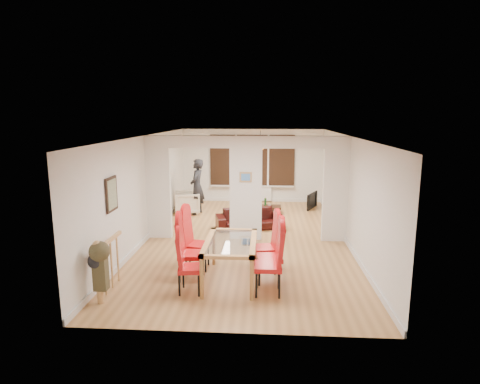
# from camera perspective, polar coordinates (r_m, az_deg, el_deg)

# --- Properties ---
(floor) EXTENTS (5.00, 9.00, 0.01)m
(floor) POSITION_cam_1_polar(r_m,az_deg,el_deg) (10.28, 0.82, -6.63)
(floor) COLOR #B68149
(floor) RESTS_ON ground
(room_walls) EXTENTS (5.00, 9.00, 2.60)m
(room_walls) POSITION_cam_1_polar(r_m,az_deg,el_deg) (9.96, 0.84, 0.51)
(room_walls) COLOR silver
(room_walls) RESTS_ON floor
(divider_wall) EXTENTS (5.00, 0.18, 2.60)m
(divider_wall) POSITION_cam_1_polar(r_m,az_deg,el_deg) (9.96, 0.84, 0.51)
(divider_wall) COLOR white
(divider_wall) RESTS_ON floor
(bay_window_blinds) EXTENTS (3.00, 0.08, 1.80)m
(bay_window_blinds) POSITION_cam_1_polar(r_m,az_deg,el_deg) (14.32, 1.74, 4.53)
(bay_window_blinds) COLOR black
(bay_window_blinds) RESTS_ON room_walls
(radiator) EXTENTS (1.40, 0.08, 0.50)m
(radiator) POSITION_cam_1_polar(r_m,az_deg,el_deg) (14.47, 1.71, -0.22)
(radiator) COLOR white
(radiator) RESTS_ON floor
(pendant_light) EXTENTS (0.36, 0.36, 0.36)m
(pendant_light) POSITION_cam_1_polar(r_m,az_deg,el_deg) (13.12, 2.90, 6.78)
(pendant_light) COLOR orange
(pendant_light) RESTS_ON room_walls
(stair_newel) EXTENTS (0.40, 1.20, 1.10)m
(stair_newel) POSITION_cam_1_polar(r_m,az_deg,el_deg) (7.57, -17.98, -9.33)
(stair_newel) COLOR tan
(stair_newel) RESTS_ON floor
(wall_poster) EXTENTS (0.04, 0.52, 0.67)m
(wall_poster) POSITION_cam_1_polar(r_m,az_deg,el_deg) (8.10, -17.81, -0.30)
(wall_poster) COLOR gray
(wall_poster) RESTS_ON room_walls
(pillar_photo) EXTENTS (0.30, 0.03, 0.25)m
(pillar_photo) POSITION_cam_1_polar(r_m,az_deg,el_deg) (9.81, 0.81, 2.13)
(pillar_photo) COLOR #4C8CD8
(pillar_photo) RESTS_ON divider_wall
(dining_table) EXTENTS (0.95, 1.69, 0.79)m
(dining_table) POSITION_cam_1_polar(r_m,az_deg,el_deg) (7.67, -1.33, -9.74)
(dining_table) COLOR #B17A41
(dining_table) RESTS_ON floor
(dining_chair_la) EXTENTS (0.47, 0.47, 1.05)m
(dining_chair_la) POSITION_cam_1_polar(r_m,az_deg,el_deg) (7.21, -7.07, -10.11)
(dining_chair_la) COLOR red
(dining_chair_la) RESTS_ON floor
(dining_chair_lb) EXTENTS (0.49, 0.49, 1.17)m
(dining_chair_lb) POSITION_cam_1_polar(r_m,az_deg,el_deg) (7.73, -6.96, -8.18)
(dining_chair_lb) COLOR red
(dining_chair_lb) RESTS_ON floor
(dining_chair_lc) EXTENTS (0.55, 0.55, 1.18)m
(dining_chair_lc) POSITION_cam_1_polar(r_m,az_deg,el_deg) (8.23, -6.12, -6.91)
(dining_chair_lc) COLOR red
(dining_chair_lc) RESTS_ON floor
(dining_chair_ra) EXTENTS (0.48, 0.48, 1.19)m
(dining_chair_ra) POSITION_cam_1_polar(r_m,az_deg,el_deg) (7.10, 4.01, -9.81)
(dining_chair_ra) COLOR red
(dining_chair_ra) RESTS_ON floor
(dining_chair_rb) EXTENTS (0.51, 0.51, 1.13)m
(dining_chair_rb) POSITION_cam_1_polar(r_m,az_deg,el_deg) (7.57, 4.22, -8.72)
(dining_chair_rb) COLOR red
(dining_chair_rb) RESTS_ON floor
(dining_chair_rc) EXTENTS (0.52, 0.52, 1.13)m
(dining_chair_rc) POSITION_cam_1_polar(r_m,az_deg,el_deg) (8.08, 3.70, -7.42)
(dining_chair_rc) COLOR red
(dining_chair_rc) RESTS_ON floor
(sofa) EXTENTS (1.95, 1.14, 0.53)m
(sofa) POSITION_cam_1_polar(r_m,az_deg,el_deg) (11.13, 1.36, -3.81)
(sofa) COLOR black
(sofa) RESTS_ON floor
(armchair) EXTENTS (0.90, 0.91, 0.70)m
(armchair) POSITION_cam_1_polar(r_m,az_deg,el_deg) (12.87, -7.53, -1.49)
(armchair) COLOR beige
(armchair) RESTS_ON floor
(person) EXTENTS (0.69, 0.50, 1.75)m
(person) POSITION_cam_1_polar(r_m,az_deg,el_deg) (12.66, -6.12, 0.75)
(person) COLOR black
(person) RESTS_ON floor
(television) EXTENTS (0.90, 0.50, 0.54)m
(television) POSITION_cam_1_polar(r_m,az_deg,el_deg) (13.67, 9.85, -1.18)
(television) COLOR black
(television) RESTS_ON floor
(coffee_table) EXTENTS (1.06, 0.68, 0.23)m
(coffee_table) POSITION_cam_1_polar(r_m,az_deg,el_deg) (12.89, 3.65, -2.49)
(coffee_table) COLOR #331D11
(coffee_table) RESTS_ON floor
(bottle) EXTENTS (0.07, 0.07, 0.28)m
(bottle) POSITION_cam_1_polar(r_m,az_deg,el_deg) (12.80, 3.63, -1.42)
(bottle) COLOR #143F19
(bottle) RESTS_ON coffee_table
(bowl) EXTENTS (0.23, 0.23, 0.06)m
(bowl) POSITION_cam_1_polar(r_m,az_deg,el_deg) (12.76, 4.09, -1.98)
(bowl) COLOR #331D11
(bowl) RESTS_ON coffee_table
(shoes) EXTENTS (0.24, 0.26, 0.10)m
(shoes) POSITION_cam_1_polar(r_m,az_deg,el_deg) (9.81, 1.10, -7.19)
(shoes) COLOR black
(shoes) RESTS_ON floor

